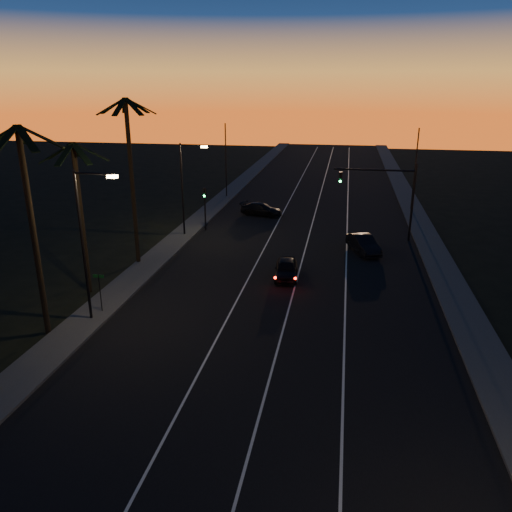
% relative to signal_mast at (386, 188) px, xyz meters
% --- Properties ---
extents(road, '(20.00, 170.00, 0.01)m').
position_rel_signal_mast_xyz_m(road, '(-7.14, -9.99, -4.78)').
color(road, black).
rests_on(road, ground).
extents(sidewalk_left, '(2.40, 170.00, 0.16)m').
position_rel_signal_mast_xyz_m(sidewalk_left, '(-18.34, -9.99, -4.70)').
color(sidewalk_left, '#363634').
rests_on(sidewalk_left, ground).
extents(sidewalk_right, '(2.40, 170.00, 0.16)m').
position_rel_signal_mast_xyz_m(sidewalk_right, '(4.06, -9.99, -4.70)').
color(sidewalk_right, '#363634').
rests_on(sidewalk_right, ground).
extents(lane_stripe_left, '(0.12, 160.00, 0.01)m').
position_rel_signal_mast_xyz_m(lane_stripe_left, '(-10.14, -9.99, -4.76)').
color(lane_stripe_left, silver).
rests_on(lane_stripe_left, road).
extents(lane_stripe_mid, '(0.12, 160.00, 0.01)m').
position_rel_signal_mast_xyz_m(lane_stripe_mid, '(-6.64, -9.99, -4.76)').
color(lane_stripe_mid, silver).
rests_on(lane_stripe_mid, road).
extents(lane_stripe_right, '(0.12, 160.00, 0.01)m').
position_rel_signal_mast_xyz_m(lane_stripe_right, '(-3.14, -9.99, -4.76)').
color(lane_stripe_right, silver).
rests_on(lane_stripe_right, road).
extents(palm_near, '(4.25, 4.16, 11.53)m').
position_rel_signal_mast_xyz_m(palm_near, '(-19.74, -21.99, 2.29)').
color(palm_near, black).
rests_on(palm_near, ground).
extents(palm_mid, '(4.25, 4.16, 10.03)m').
position_rel_signal_mast_xyz_m(palm_mid, '(-20.34, -15.99, 1.47)').
color(palm_mid, black).
rests_on(palm_mid, ground).
extents(palm_far, '(4.25, 4.16, 12.53)m').
position_rel_signal_mast_xyz_m(palm_far, '(-19.34, -9.99, 2.83)').
color(palm_far, black).
rests_on(palm_far, ground).
extents(streetlight_left_near, '(2.55, 0.26, 9.00)m').
position_rel_signal_mast_xyz_m(streetlight_left_near, '(-17.84, -19.99, 0.54)').
color(streetlight_left_near, black).
rests_on(streetlight_left_near, ground).
extents(streetlight_left_far, '(2.55, 0.26, 8.50)m').
position_rel_signal_mast_xyz_m(streetlight_left_far, '(-17.82, -1.99, 0.28)').
color(streetlight_left_far, black).
rests_on(streetlight_left_far, ground).
extents(street_sign, '(0.70, 0.06, 2.60)m').
position_rel_signal_mast_xyz_m(street_sign, '(-17.94, -18.99, -3.13)').
color(street_sign, black).
rests_on(street_sign, ground).
extents(signal_mast, '(7.10, 0.41, 7.00)m').
position_rel_signal_mast_xyz_m(signal_mast, '(0.00, 0.00, 0.00)').
color(signal_mast, black).
rests_on(signal_mast, ground).
extents(signal_post, '(0.28, 0.37, 4.20)m').
position_rel_signal_mast_xyz_m(signal_post, '(-16.64, -0.01, -1.89)').
color(signal_post, black).
rests_on(signal_post, ground).
extents(far_pole_left, '(0.14, 0.14, 9.00)m').
position_rel_signal_mast_xyz_m(far_pole_left, '(-18.14, 15.01, -0.28)').
color(far_pole_left, black).
rests_on(far_pole_left, ground).
extents(far_pole_right, '(0.14, 0.14, 9.00)m').
position_rel_signal_mast_xyz_m(far_pole_right, '(3.86, 12.01, -0.28)').
color(far_pole_right, black).
rests_on(far_pole_right, ground).
extents(lead_car, '(1.97, 4.61, 1.37)m').
position_rel_signal_mast_xyz_m(lead_car, '(-7.46, -11.05, -4.09)').
color(lead_car, black).
rests_on(lead_car, road).
extents(right_car, '(3.03, 4.68, 1.46)m').
position_rel_signal_mast_xyz_m(right_car, '(-1.79, -4.13, -4.04)').
color(right_car, black).
rests_on(right_car, road).
extents(cross_car, '(4.86, 2.88, 1.32)m').
position_rel_signal_mast_xyz_m(cross_car, '(-12.30, 6.72, -4.11)').
color(cross_car, black).
rests_on(cross_car, road).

